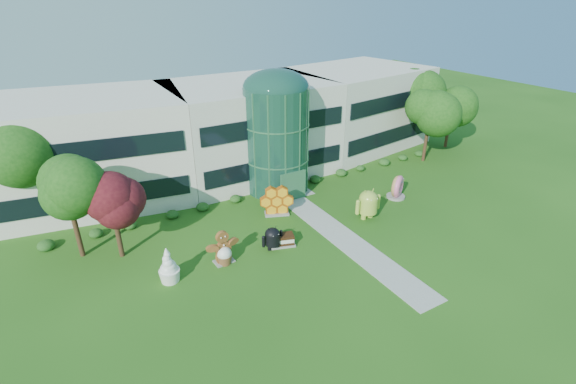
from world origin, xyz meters
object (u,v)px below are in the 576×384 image
android_green (368,202)px  android_black (272,237)px  gingerbread (223,247)px  donut (397,187)px

android_green → android_black: size_ratio=1.42×
android_green → gingerbread: size_ratio=1.07×
android_green → gingerbread: bearing=-178.9°
android_green → donut: size_ratio=1.33×
android_black → donut: 14.25m
android_green → android_black: bearing=-177.4°
donut → android_green: bearing=168.4°
android_black → gingerbread: gingerbread is taller
android_black → gingerbread: size_ratio=0.75×
android_green → gingerbread: android_green is taller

